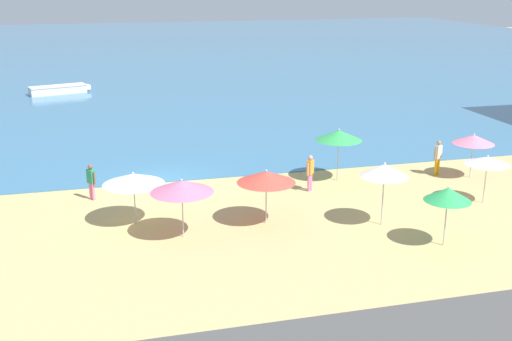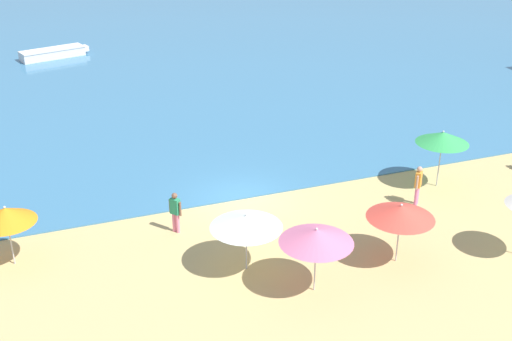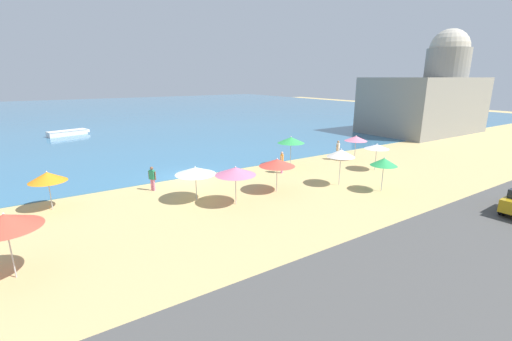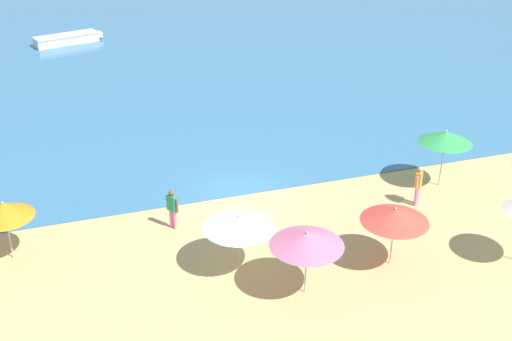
# 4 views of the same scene
# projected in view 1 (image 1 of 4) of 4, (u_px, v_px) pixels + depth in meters

# --- Properties ---
(ground_plane) EXTENTS (160.00, 160.00, 0.00)m
(ground_plane) POSITION_uv_depth(u_px,v_px,m) (159.00, 183.00, 31.08)
(ground_plane) COLOR tan
(sea) EXTENTS (150.00, 110.00, 0.05)m
(sea) POSITION_uv_depth(u_px,v_px,m) (111.00, 54.00, 81.96)
(sea) COLOR teal
(sea) RESTS_ON ground_plane
(beach_umbrella_0) EXTENTS (2.36, 2.36, 2.27)m
(beach_umbrella_0) POSITION_uv_depth(u_px,v_px,m) (266.00, 177.00, 25.50)
(beach_umbrella_0) COLOR #B2B2B7
(beach_umbrella_0) RESTS_ON ground_plane
(beach_umbrella_1) EXTENTS (1.73, 1.73, 2.33)m
(beach_umbrella_1) POSITION_uv_depth(u_px,v_px,m) (448.00, 194.00, 23.35)
(beach_umbrella_1) COLOR #B2B2B7
(beach_umbrella_1) RESTS_ON ground_plane
(beach_umbrella_3) EXTENTS (2.48, 2.48, 2.16)m
(beach_umbrella_3) POSITION_uv_depth(u_px,v_px,m) (133.00, 179.00, 25.56)
(beach_umbrella_3) COLOR #B2B2B7
(beach_umbrella_3) RESTS_ON ground_plane
(beach_umbrella_4) EXTENTS (1.94, 1.94, 2.20)m
(beach_umbrella_4) POSITION_uv_depth(u_px,v_px,m) (487.00, 161.00, 27.83)
(beach_umbrella_4) COLOR #B2B2B7
(beach_umbrella_4) RESTS_ON ground_plane
(beach_umbrella_5) EXTENTS (2.02, 2.02, 2.25)m
(beach_umbrella_5) POSITION_uv_depth(u_px,v_px,m) (474.00, 139.00, 31.38)
(beach_umbrella_5) COLOR #B2B2B7
(beach_umbrella_5) RESTS_ON ground_plane
(beach_umbrella_6) EXTENTS (1.94, 1.94, 2.62)m
(beach_umbrella_6) POSITION_uv_depth(u_px,v_px,m) (384.00, 170.00, 25.25)
(beach_umbrella_6) COLOR #B2B2B7
(beach_umbrella_6) RESTS_ON ground_plane
(beach_umbrella_7) EXTENTS (2.41, 2.41, 2.35)m
(beach_umbrella_7) POSITION_uv_depth(u_px,v_px,m) (182.00, 186.00, 24.10)
(beach_umbrella_7) COLOR #B2B2B7
(beach_umbrella_7) RESTS_ON ground_plane
(beach_umbrella_9) EXTENTS (2.25, 2.25, 2.59)m
(beach_umbrella_9) POSITION_uv_depth(u_px,v_px,m) (339.00, 135.00, 30.86)
(beach_umbrella_9) COLOR #B2B2B7
(beach_umbrella_9) RESTS_ON ground_plane
(bather_0) EXTENTS (0.39, 0.47, 1.66)m
(bather_0) POSITION_uv_depth(u_px,v_px,m) (91.00, 180.00, 28.52)
(bather_0) COLOR pink
(bather_0) RESTS_ON ground_plane
(bather_1) EXTENTS (0.44, 0.42, 1.72)m
(bather_1) POSITION_uv_depth(u_px,v_px,m) (310.00, 171.00, 29.69)
(bather_1) COLOR pink
(bather_1) RESTS_ON ground_plane
(bather_2) EXTENTS (0.52, 0.35, 1.78)m
(bather_2) POSITION_uv_depth(u_px,v_px,m) (438.00, 156.00, 32.05)
(bather_2) COLOR orange
(bather_2) RESTS_ON ground_plane
(skiff_nearshore) EXTENTS (5.13, 2.62, 0.69)m
(skiff_nearshore) POSITION_uv_depth(u_px,v_px,m) (59.00, 90.00, 54.08)
(skiff_nearshore) COLOR silver
(skiff_nearshore) RESTS_ON sea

